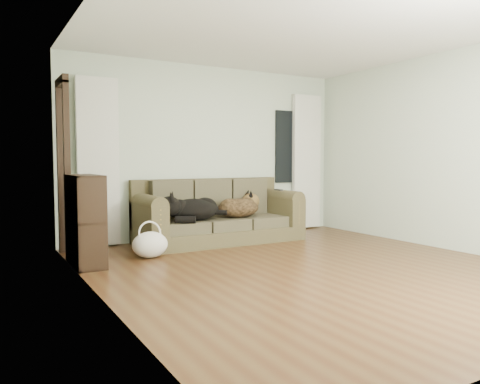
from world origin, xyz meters
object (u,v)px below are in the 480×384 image
dog_black_lab (191,211)px  tote_bag (150,245)px  sofa (220,211)px  bookshelf (85,221)px  dog_shepherd (240,207)px

dog_black_lab → tote_bag: (-0.74, -0.47, -0.32)m
sofa → bookshelf: size_ratio=2.34×
sofa → dog_black_lab: sofa is taller
sofa → dog_shepherd: size_ratio=3.43×
sofa → bookshelf: bookshelf is taller
sofa → bookshelf: (-1.99, -0.57, 0.05)m
sofa → dog_shepherd: 0.31m
dog_black_lab → bookshelf: bookshelf is taller
dog_black_lab → tote_bag: bearing=-140.9°
dog_black_lab → bookshelf: 1.57m
dog_shepherd → tote_bag: bearing=10.7°
bookshelf → dog_black_lab: bearing=17.1°
sofa → dog_black_lab: bearing=-168.8°
sofa → tote_bag: bearing=-155.3°
tote_bag → bookshelf: bearing=-179.7°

